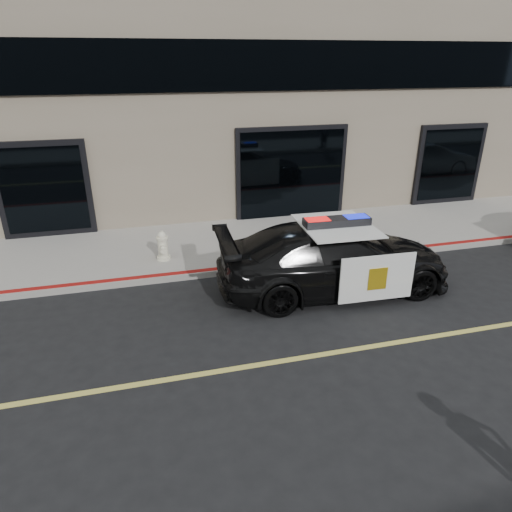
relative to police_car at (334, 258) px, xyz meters
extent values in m
plane|color=black|center=(1.59, -2.24, -0.74)|extent=(120.00, 120.00, 0.00)
cube|color=gray|center=(1.59, 3.01, -0.67)|extent=(60.00, 3.50, 0.15)
cube|color=#756856|center=(1.59, 8.26, 5.26)|extent=(60.00, 7.00, 12.00)
imported|color=black|center=(0.00, 0.00, -0.01)|extent=(2.43, 5.21, 1.47)
cube|color=white|center=(0.45, -1.07, -0.03)|extent=(1.57, 0.09, 0.98)
cube|color=white|center=(0.52, 1.03, -0.03)|extent=(1.57, 0.09, 0.98)
cube|color=white|center=(0.00, 0.00, 0.74)|extent=(1.53, 1.82, 0.02)
cube|color=gold|center=(0.45, -1.10, -0.03)|extent=(0.39, 0.03, 0.47)
cube|color=black|center=(0.00, 0.00, 0.82)|extent=(1.42, 0.42, 0.17)
cube|color=red|center=(-0.43, 0.02, 0.84)|extent=(0.50, 0.34, 0.16)
cube|color=#0C19CC|center=(0.43, -0.02, 0.84)|extent=(0.50, 0.34, 0.16)
cylinder|color=#EEECCB|center=(-3.51, 2.23, -0.56)|extent=(0.33, 0.33, 0.07)
cylinder|color=#EEECCB|center=(-3.51, 2.23, -0.29)|extent=(0.24, 0.24, 0.46)
cylinder|color=#EEECCB|center=(-3.51, 2.23, -0.04)|extent=(0.29, 0.29, 0.06)
sphere|color=#EEECCB|center=(-3.51, 2.23, 0.02)|extent=(0.21, 0.21, 0.21)
cylinder|color=#EEECCB|center=(-3.51, 2.23, 0.11)|extent=(0.07, 0.07, 0.07)
cylinder|color=#EEECCB|center=(-3.51, 2.39, -0.22)|extent=(0.12, 0.11, 0.12)
cylinder|color=#EEECCB|center=(-3.51, 2.07, -0.22)|extent=(0.12, 0.11, 0.12)
cylinder|color=#EEECCB|center=(-3.51, 2.04, -0.29)|extent=(0.16, 0.13, 0.16)
camera|label=1|loc=(-3.91, -8.28, 3.98)|focal=32.00mm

